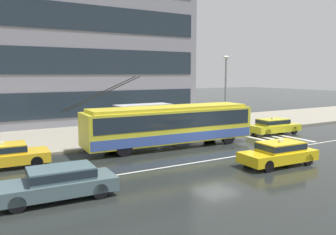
{
  "coord_description": "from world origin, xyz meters",
  "views": [
    {
      "loc": [
        -13.15,
        -16.51,
        4.92
      ],
      "look_at": [
        -1.48,
        3.43,
        1.97
      ],
      "focal_mm": 36.66,
      "sensor_mm": 36.0,
      "label": 1
    }
  ],
  "objects_px": {
    "taxi_queued_behind_bus": "(4,155)",
    "taxi_ahead_of_bus": "(274,126)",
    "private_car_oncoming": "(58,181)",
    "pedestrian_walking_past": "(132,116)",
    "taxi_oncoming_near": "(279,152)",
    "pedestrian_approaching_curb": "(177,113)",
    "bus_shelter": "(142,113)",
    "street_lamp": "(226,87)",
    "pedestrian_at_shelter": "(174,123)",
    "trolleybus": "(171,124)"
  },
  "relations": [
    {
      "from": "taxi_queued_behind_bus",
      "to": "taxi_ahead_of_bus",
      "type": "height_order",
      "value": "same"
    },
    {
      "from": "private_car_oncoming",
      "to": "pedestrian_walking_past",
      "type": "distance_m",
      "value": 13.23
    },
    {
      "from": "private_car_oncoming",
      "to": "pedestrian_walking_past",
      "type": "xyz_separation_m",
      "value": [
        7.98,
        10.5,
        0.97
      ]
    },
    {
      "from": "private_car_oncoming",
      "to": "taxi_oncoming_near",
      "type": "bearing_deg",
      "value": -4.34
    },
    {
      "from": "taxi_queued_behind_bus",
      "to": "pedestrian_approaching_curb",
      "type": "xyz_separation_m",
      "value": [
        13.15,
        4.01,
        1.02
      ]
    },
    {
      "from": "taxi_ahead_of_bus",
      "to": "bus_shelter",
      "type": "relative_size",
      "value": 1.08
    },
    {
      "from": "taxi_oncoming_near",
      "to": "pedestrian_walking_past",
      "type": "bearing_deg",
      "value": 107.08
    },
    {
      "from": "pedestrian_walking_past",
      "to": "street_lamp",
      "type": "xyz_separation_m",
      "value": [
        7.66,
        -1.83,
        2.19
      ]
    },
    {
      "from": "taxi_queued_behind_bus",
      "to": "pedestrian_approaching_curb",
      "type": "height_order",
      "value": "pedestrian_approaching_curb"
    },
    {
      "from": "taxi_ahead_of_bus",
      "to": "street_lamp",
      "type": "bearing_deg",
      "value": 139.68
    },
    {
      "from": "taxi_queued_behind_bus",
      "to": "pedestrian_walking_past",
      "type": "bearing_deg",
      "value": 25.35
    },
    {
      "from": "taxi_ahead_of_bus",
      "to": "bus_shelter",
      "type": "bearing_deg",
      "value": 162.17
    },
    {
      "from": "taxi_queued_behind_bus",
      "to": "pedestrian_at_shelter",
      "type": "distance_m",
      "value": 12.5
    },
    {
      "from": "street_lamp",
      "to": "taxi_ahead_of_bus",
      "type": "bearing_deg",
      "value": -40.32
    },
    {
      "from": "pedestrian_at_shelter",
      "to": "street_lamp",
      "type": "relative_size",
      "value": 0.27
    },
    {
      "from": "bus_shelter",
      "to": "street_lamp",
      "type": "bearing_deg",
      "value": -5.97
    },
    {
      "from": "trolleybus",
      "to": "bus_shelter",
      "type": "distance_m",
      "value": 3.37
    },
    {
      "from": "taxi_oncoming_near",
      "to": "pedestrian_walking_past",
      "type": "xyz_separation_m",
      "value": [
        -3.5,
        11.38,
        0.97
      ]
    },
    {
      "from": "taxi_queued_behind_bus",
      "to": "taxi_ahead_of_bus",
      "type": "bearing_deg",
      "value": 0.17
    },
    {
      "from": "trolleybus",
      "to": "pedestrian_approaching_curb",
      "type": "bearing_deg",
      "value": 53.44
    },
    {
      "from": "taxi_ahead_of_bus",
      "to": "taxi_queued_behind_bus",
      "type": "bearing_deg",
      "value": -179.83
    },
    {
      "from": "bus_shelter",
      "to": "pedestrian_at_shelter",
      "type": "bearing_deg",
      "value": -13.94
    },
    {
      "from": "trolleybus",
      "to": "pedestrian_walking_past",
      "type": "relative_size",
      "value": 6.59
    },
    {
      "from": "pedestrian_at_shelter",
      "to": "pedestrian_approaching_curb",
      "type": "distance_m",
      "value": 1.67
    },
    {
      "from": "bus_shelter",
      "to": "street_lamp",
      "type": "height_order",
      "value": "street_lamp"
    },
    {
      "from": "pedestrian_approaching_curb",
      "to": "taxi_queued_behind_bus",
      "type": "bearing_deg",
      "value": -163.05
    },
    {
      "from": "private_car_oncoming",
      "to": "trolleybus",
      "type": "bearing_deg",
      "value": 34.85
    },
    {
      "from": "taxi_ahead_of_bus",
      "to": "street_lamp",
      "type": "height_order",
      "value": "street_lamp"
    },
    {
      "from": "taxi_oncoming_near",
      "to": "taxi_queued_behind_bus",
      "type": "relative_size",
      "value": 1.01
    },
    {
      "from": "bus_shelter",
      "to": "pedestrian_approaching_curb",
      "type": "bearing_deg",
      "value": 10.2
    },
    {
      "from": "taxi_oncoming_near",
      "to": "street_lamp",
      "type": "xyz_separation_m",
      "value": [
        4.16,
        9.55,
        3.16
      ]
    },
    {
      "from": "taxi_oncoming_near",
      "to": "pedestrian_at_shelter",
      "type": "bearing_deg",
      "value": 94.18
    },
    {
      "from": "taxi_oncoming_near",
      "to": "pedestrian_at_shelter",
      "type": "distance_m",
      "value": 9.74
    },
    {
      "from": "taxi_ahead_of_bus",
      "to": "bus_shelter",
      "type": "xyz_separation_m",
      "value": [
        -10.35,
        3.33,
        1.33
      ]
    },
    {
      "from": "pedestrian_approaching_curb",
      "to": "pedestrian_walking_past",
      "type": "distance_m",
      "value": 3.78
    },
    {
      "from": "taxi_queued_behind_bus",
      "to": "private_car_oncoming",
      "type": "xyz_separation_m",
      "value": [
        1.42,
        -6.05,
        -0.0
      ]
    },
    {
      "from": "trolleybus",
      "to": "taxi_queued_behind_bus",
      "type": "bearing_deg",
      "value": -179.46
    },
    {
      "from": "taxi_queued_behind_bus",
      "to": "pedestrian_at_shelter",
      "type": "xyz_separation_m",
      "value": [
        12.18,
        2.78,
        0.44
      ]
    },
    {
      "from": "pedestrian_walking_past",
      "to": "taxi_queued_behind_bus",
      "type": "bearing_deg",
      "value": -154.65
    },
    {
      "from": "trolleybus",
      "to": "taxi_queued_behind_bus",
      "type": "xyz_separation_m",
      "value": [
        -10.25,
        -0.1,
        -0.83
      ]
    },
    {
      "from": "pedestrian_at_shelter",
      "to": "taxi_oncoming_near",
      "type": "bearing_deg",
      "value": -85.82
    },
    {
      "from": "taxi_oncoming_near",
      "to": "bus_shelter",
      "type": "xyz_separation_m",
      "value": [
        -3.17,
        10.31,
        1.33
      ]
    },
    {
      "from": "private_car_oncoming",
      "to": "pedestrian_approaching_curb",
      "type": "distance_m",
      "value": 15.49
    },
    {
      "from": "private_car_oncoming",
      "to": "street_lamp",
      "type": "height_order",
      "value": "street_lamp"
    },
    {
      "from": "trolleybus",
      "to": "private_car_oncoming",
      "type": "distance_m",
      "value": 10.79
    },
    {
      "from": "pedestrian_approaching_curb",
      "to": "street_lamp",
      "type": "relative_size",
      "value": 0.31
    },
    {
      "from": "private_car_oncoming",
      "to": "bus_shelter",
      "type": "bearing_deg",
      "value": 48.67
    },
    {
      "from": "private_car_oncoming",
      "to": "pedestrian_walking_past",
      "type": "height_order",
      "value": "pedestrian_walking_past"
    },
    {
      "from": "taxi_queued_behind_bus",
      "to": "private_car_oncoming",
      "type": "relative_size",
      "value": 0.94
    },
    {
      "from": "street_lamp",
      "to": "pedestrian_at_shelter",
      "type": "bearing_deg",
      "value": 178.16
    }
  ]
}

